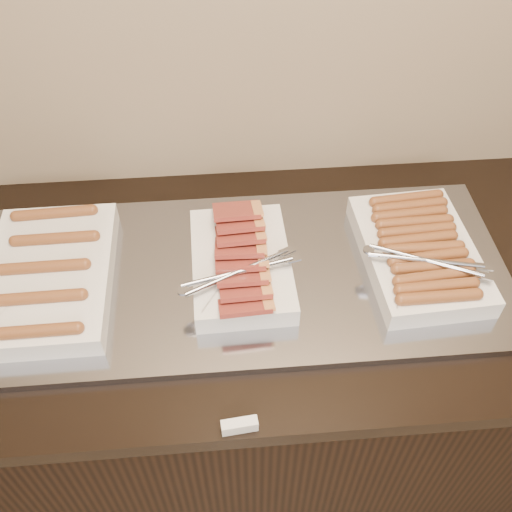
{
  "coord_description": "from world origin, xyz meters",
  "views": [
    {
      "loc": [
        -0.02,
        1.3,
        1.89
      ],
      "look_at": [
        0.05,
        2.13,
        0.97
      ],
      "focal_mm": 40.0,
      "sensor_mm": 36.0,
      "label": 1
    }
  ],
  "objects_px": {
    "warming_tray": "(239,275)",
    "counter": "(238,379)",
    "dish_center": "(241,263)",
    "dish_left": "(50,275)",
    "dish_right": "(419,252)"
  },
  "relations": [
    {
      "from": "counter",
      "to": "dish_center",
      "type": "height_order",
      "value": "dish_center"
    },
    {
      "from": "counter",
      "to": "dish_center",
      "type": "relative_size",
      "value": 6.07
    },
    {
      "from": "warming_tray",
      "to": "dish_center",
      "type": "relative_size",
      "value": 3.54
    },
    {
      "from": "warming_tray",
      "to": "dish_right",
      "type": "height_order",
      "value": "dish_right"
    },
    {
      "from": "dish_left",
      "to": "dish_center",
      "type": "height_order",
      "value": "dish_center"
    },
    {
      "from": "dish_left",
      "to": "warming_tray",
      "type": "bearing_deg",
      "value": -0.37
    },
    {
      "from": "warming_tray",
      "to": "dish_center",
      "type": "bearing_deg",
      "value": -48.22
    },
    {
      "from": "counter",
      "to": "warming_tray",
      "type": "height_order",
      "value": "warming_tray"
    },
    {
      "from": "dish_left",
      "to": "dish_right",
      "type": "height_order",
      "value": "dish_right"
    },
    {
      "from": "warming_tray",
      "to": "dish_right",
      "type": "distance_m",
      "value": 0.4
    },
    {
      "from": "counter",
      "to": "dish_left",
      "type": "relative_size",
      "value": 5.25
    },
    {
      "from": "dish_right",
      "to": "warming_tray",
      "type": "bearing_deg",
      "value": 176.46
    },
    {
      "from": "dish_center",
      "to": "warming_tray",
      "type": "bearing_deg",
      "value": 130.52
    },
    {
      "from": "warming_tray",
      "to": "counter",
      "type": "bearing_deg",
      "value": 180.0
    },
    {
      "from": "counter",
      "to": "warming_tray",
      "type": "xyz_separation_m",
      "value": [
        0.01,
        0.0,
        0.46
      ]
    }
  ]
}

